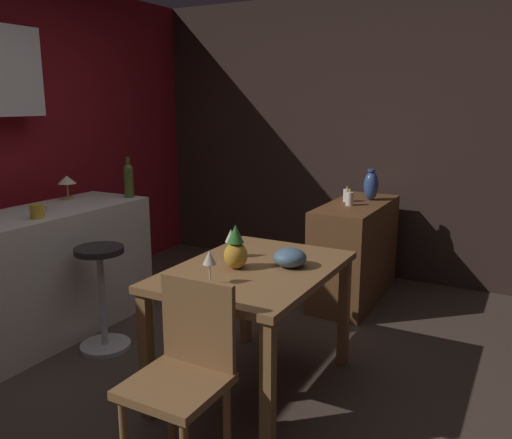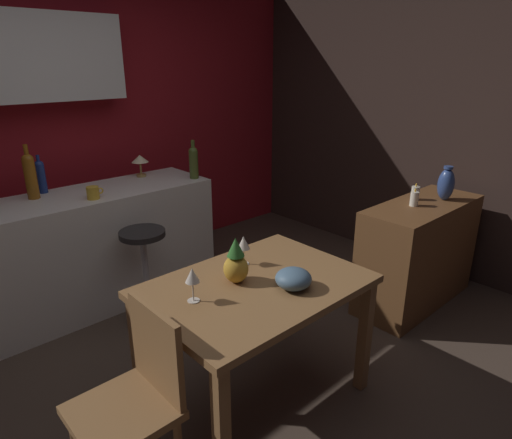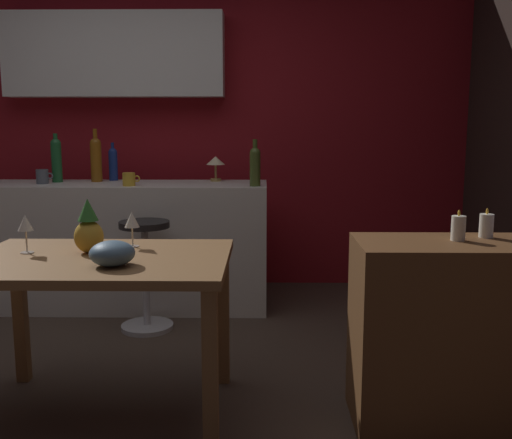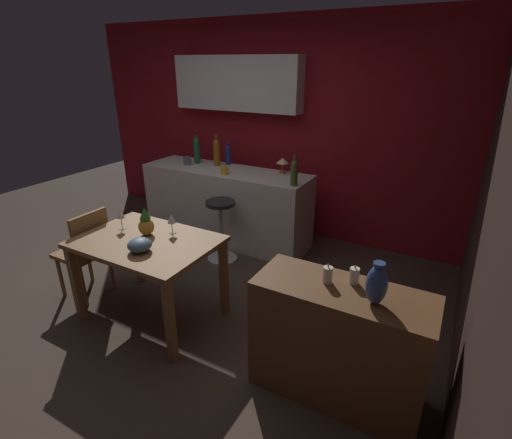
{
  "view_description": "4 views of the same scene",
  "coord_description": "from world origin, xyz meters",
  "px_view_note": "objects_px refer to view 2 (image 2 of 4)",
  "views": [
    {
      "loc": [
        -2.3,
        -1.57,
        1.64
      ],
      "look_at": [
        0.94,
        0.19,
        0.81
      ],
      "focal_mm": 36.87,
      "sensor_mm": 36.0,
      "label": 1
    },
    {
      "loc": [
        -1.24,
        -1.74,
        1.83
      ],
      "look_at": [
        0.68,
        0.36,
        0.8
      ],
      "focal_mm": 30.94,
      "sensor_mm": 36.0,
      "label": 2
    },
    {
      "loc": [
        0.87,
        -2.72,
        1.31
      ],
      "look_at": [
        0.82,
        0.43,
        0.8
      ],
      "focal_mm": 40.93,
      "sensor_mm": 36.0,
      "label": 3
    },
    {
      "loc": [
        2.3,
        -2.24,
        2.1
      ],
      "look_at": [
        0.84,
        0.38,
        0.84
      ],
      "focal_mm": 26.53,
      "sensor_mm": 36.0,
      "label": 4
    }
  ],
  "objects_px": {
    "pillar_candle_short": "(415,193)",
    "wine_bottle_amber": "(30,174)",
    "wine_bottle_cobalt": "(41,175)",
    "wine_bottle_olive": "(194,161)",
    "counter_lamp": "(140,160)",
    "wine_glass_left": "(244,244)",
    "vase_ceramic_blue": "(446,184)",
    "wine_glass_right": "(192,276)",
    "dining_table": "(256,300)",
    "sideboard_cabinet": "(417,253)",
    "pineapple_centerpiece": "(236,263)",
    "pillar_candle_tall": "(414,199)",
    "cup_mustard": "(93,193)",
    "bar_stool": "(146,274)",
    "chair_near_window": "(136,397)",
    "fruit_bowl": "(293,279)"
  },
  "relations": [
    {
      "from": "pineapple_centerpiece",
      "to": "counter_lamp",
      "type": "distance_m",
      "value": 1.81
    },
    {
      "from": "sideboard_cabinet",
      "to": "wine_bottle_cobalt",
      "type": "distance_m",
      "value": 2.91
    },
    {
      "from": "pillar_candle_short",
      "to": "wine_bottle_amber",
      "type": "bearing_deg",
      "value": 142.02
    },
    {
      "from": "wine_bottle_olive",
      "to": "pillar_candle_short",
      "type": "xyz_separation_m",
      "value": [
        1.04,
        -1.43,
        -0.17
      ]
    },
    {
      "from": "chair_near_window",
      "to": "wine_glass_right",
      "type": "height_order",
      "value": "wine_glass_right"
    },
    {
      "from": "pineapple_centerpiece",
      "to": "chair_near_window",
      "type": "bearing_deg",
      "value": -168.95
    },
    {
      "from": "counter_lamp",
      "to": "pillar_candle_tall",
      "type": "height_order",
      "value": "counter_lamp"
    },
    {
      "from": "counter_lamp",
      "to": "pillar_candle_tall",
      "type": "bearing_deg",
      "value": -57.15
    },
    {
      "from": "pillar_candle_short",
      "to": "pillar_candle_tall",
      "type": "bearing_deg",
      "value": -153.61
    },
    {
      "from": "wine_glass_left",
      "to": "wine_glass_right",
      "type": "distance_m",
      "value": 0.47
    },
    {
      "from": "wine_glass_left",
      "to": "wine_glass_right",
      "type": "bearing_deg",
      "value": -162.02
    },
    {
      "from": "wine_bottle_olive",
      "to": "vase_ceramic_blue",
      "type": "distance_m",
      "value": 1.99
    },
    {
      "from": "dining_table",
      "to": "cup_mustard",
      "type": "relative_size",
      "value": 9.41
    },
    {
      "from": "bar_stool",
      "to": "wine_bottle_cobalt",
      "type": "relative_size",
      "value": 2.5
    },
    {
      "from": "bar_stool",
      "to": "pillar_candle_tall",
      "type": "bearing_deg",
      "value": -35.95
    },
    {
      "from": "dining_table",
      "to": "sideboard_cabinet",
      "type": "relative_size",
      "value": 1.03
    },
    {
      "from": "fruit_bowl",
      "to": "wine_glass_right",
      "type": "bearing_deg",
      "value": 152.35
    },
    {
      "from": "chair_near_window",
      "to": "vase_ceramic_blue",
      "type": "height_order",
      "value": "vase_ceramic_blue"
    },
    {
      "from": "wine_glass_left",
      "to": "dining_table",
      "type": "bearing_deg",
      "value": -115.74
    },
    {
      "from": "wine_bottle_olive",
      "to": "cup_mustard",
      "type": "relative_size",
      "value": 2.63
    },
    {
      "from": "cup_mustard",
      "to": "wine_bottle_cobalt",
      "type": "bearing_deg",
      "value": 117.58
    },
    {
      "from": "pillar_candle_tall",
      "to": "pineapple_centerpiece",
      "type": "bearing_deg",
      "value": 176.47
    },
    {
      "from": "fruit_bowl",
      "to": "pillar_candle_tall",
      "type": "bearing_deg",
      "value": 5.83
    },
    {
      "from": "wine_bottle_olive",
      "to": "counter_lamp",
      "type": "distance_m",
      "value": 0.46
    },
    {
      "from": "fruit_bowl",
      "to": "dining_table",
      "type": "bearing_deg",
      "value": 122.07
    },
    {
      "from": "pineapple_centerpiece",
      "to": "pillar_candle_tall",
      "type": "height_order",
      "value": "pineapple_centerpiece"
    },
    {
      "from": "counter_lamp",
      "to": "pillar_candle_short",
      "type": "xyz_separation_m",
      "value": [
        1.34,
        -1.78,
        -0.17
      ]
    },
    {
      "from": "wine_glass_right",
      "to": "pineapple_centerpiece",
      "type": "xyz_separation_m",
      "value": [
        0.28,
        0.01,
        -0.03
      ]
    },
    {
      "from": "pineapple_centerpiece",
      "to": "wine_bottle_amber",
      "type": "height_order",
      "value": "wine_bottle_amber"
    },
    {
      "from": "wine_glass_left",
      "to": "wine_glass_right",
      "type": "xyz_separation_m",
      "value": [
        -0.45,
        -0.14,
        0.01
      ]
    },
    {
      "from": "wine_bottle_olive",
      "to": "cup_mustard",
      "type": "distance_m",
      "value": 0.87
    },
    {
      "from": "dining_table",
      "to": "wine_bottle_olive",
      "type": "distance_m",
      "value": 1.67
    },
    {
      "from": "dining_table",
      "to": "wine_bottle_cobalt",
      "type": "bearing_deg",
      "value": 102.33
    },
    {
      "from": "cup_mustard",
      "to": "vase_ceramic_blue",
      "type": "relative_size",
      "value": 0.46
    },
    {
      "from": "dining_table",
      "to": "wine_bottle_olive",
      "type": "height_order",
      "value": "wine_bottle_olive"
    },
    {
      "from": "cup_mustard",
      "to": "pillar_candle_short",
      "type": "height_order",
      "value": "cup_mustard"
    },
    {
      "from": "wine_glass_left",
      "to": "wine_bottle_cobalt",
      "type": "height_order",
      "value": "wine_bottle_cobalt"
    },
    {
      "from": "wine_glass_right",
      "to": "wine_bottle_cobalt",
      "type": "bearing_deg",
      "value": 92.17
    },
    {
      "from": "wine_bottle_amber",
      "to": "wine_bottle_cobalt",
      "type": "xyz_separation_m",
      "value": [
        0.1,
        0.11,
        -0.04
      ]
    },
    {
      "from": "chair_near_window",
      "to": "bar_stool",
      "type": "distance_m",
      "value": 1.38
    },
    {
      "from": "chair_near_window",
      "to": "pillar_candle_tall",
      "type": "height_order",
      "value": "pillar_candle_tall"
    },
    {
      "from": "chair_near_window",
      "to": "wine_glass_right",
      "type": "distance_m",
      "value": 0.57
    },
    {
      "from": "wine_glass_right",
      "to": "pillar_candle_tall",
      "type": "relative_size",
      "value": 1.31
    },
    {
      "from": "pineapple_centerpiece",
      "to": "pillar_candle_tall",
      "type": "distance_m",
      "value": 1.63
    },
    {
      "from": "vase_ceramic_blue",
      "to": "wine_glass_right",
      "type": "bearing_deg",
      "value": 175.66
    },
    {
      "from": "dining_table",
      "to": "sideboard_cabinet",
      "type": "bearing_deg",
      "value": -1.53
    },
    {
      "from": "wine_glass_left",
      "to": "cup_mustard",
      "type": "bearing_deg",
      "value": 103.45
    },
    {
      "from": "counter_lamp",
      "to": "sideboard_cabinet",
      "type": "bearing_deg",
      "value": -55.11
    },
    {
      "from": "counter_lamp",
      "to": "vase_ceramic_blue",
      "type": "distance_m",
      "value": 2.45
    },
    {
      "from": "dining_table",
      "to": "counter_lamp",
      "type": "xyz_separation_m",
      "value": [
        0.36,
        1.83,
        0.4
      ]
    }
  ]
}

